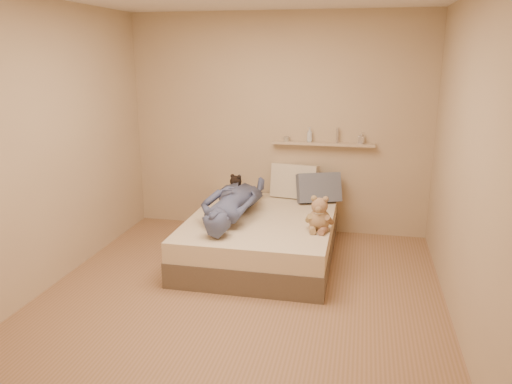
% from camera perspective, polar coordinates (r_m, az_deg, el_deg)
% --- Properties ---
extents(room, '(3.80, 3.80, 3.80)m').
position_cam_1_polar(room, '(4.19, -1.87, 4.29)').
color(room, '#966B4D').
rests_on(room, ground).
extents(bed, '(1.50, 1.90, 0.45)m').
position_cam_1_polar(bed, '(5.36, 0.63, -5.17)').
color(bed, brown).
rests_on(bed, floor).
extents(game_console, '(0.17, 0.09, 0.05)m').
position_cam_1_polar(game_console, '(4.84, -4.70, -2.92)').
color(game_console, silver).
rests_on(game_console, bed).
extents(teddy_bear, '(0.29, 0.28, 0.36)m').
position_cam_1_polar(teddy_bear, '(4.88, 7.24, -2.77)').
color(teddy_bear, tan).
rests_on(teddy_bear, bed).
extents(dark_plush, '(0.20, 0.20, 0.31)m').
position_cam_1_polar(dark_plush, '(5.85, -2.27, 0.32)').
color(dark_plush, black).
rests_on(dark_plush, bed).
extents(pillow_cream, '(0.58, 0.30, 0.42)m').
position_cam_1_polar(pillow_cream, '(5.98, 4.42, 1.25)').
color(pillow_cream, beige).
rests_on(pillow_cream, bed).
extents(pillow_grey, '(0.55, 0.41, 0.37)m').
position_cam_1_polar(pillow_grey, '(5.82, 7.19, 0.47)').
color(pillow_grey, slate).
rests_on(pillow_grey, bed).
extents(person, '(0.55, 1.49, 0.36)m').
position_cam_1_polar(person, '(5.24, -2.68, -1.02)').
color(person, '#414767').
rests_on(person, bed).
extents(wall_shelf, '(1.20, 0.12, 0.03)m').
position_cam_1_polar(wall_shelf, '(5.93, 7.67, 5.48)').
color(wall_shelf, tan).
rests_on(wall_shelf, wall_back).
extents(shelf_bottles, '(0.95, 0.09, 0.18)m').
position_cam_1_polar(shelf_bottles, '(5.92, 7.82, 6.32)').
color(shelf_bottles, '#A29B8B').
rests_on(shelf_bottles, wall_shelf).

